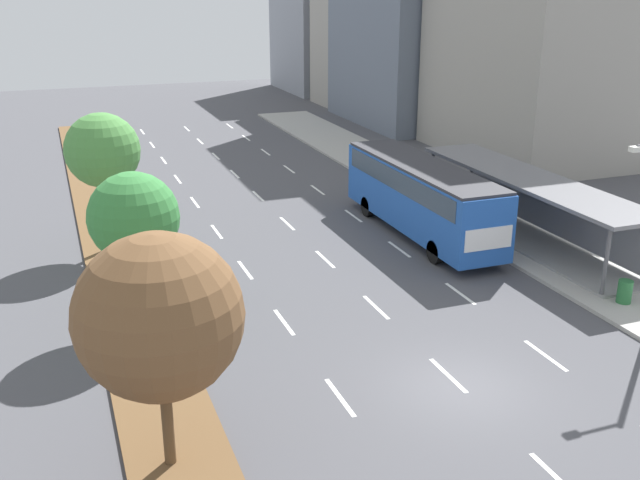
# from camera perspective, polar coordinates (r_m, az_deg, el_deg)

# --- Properties ---
(ground_plane) EXTENTS (140.00, 140.00, 0.00)m
(ground_plane) POSITION_cam_1_polar(r_m,az_deg,el_deg) (22.06, 10.93, -11.22)
(ground_plane) COLOR #4C4C51
(median_strip) EXTENTS (2.60, 52.00, 0.12)m
(median_strip) POSITION_cam_1_polar(r_m,az_deg,el_deg) (37.70, -16.47, 1.61)
(median_strip) COLOR brown
(median_strip) RESTS_ON ground
(sidewalk_right) EXTENTS (4.50, 52.00, 0.15)m
(sidewalk_right) POSITION_cam_1_polar(r_m,az_deg,el_deg) (42.44, 7.82, 4.23)
(sidewalk_right) COLOR #ADAAA3
(sidewalk_right) RESTS_ON ground
(lane_divider_left) EXTENTS (0.14, 48.70, 0.01)m
(lane_divider_left) POSITION_cam_1_polar(r_m,az_deg,el_deg) (37.20, -8.95, 1.86)
(lane_divider_left) COLOR white
(lane_divider_left) RESTS_ON ground
(lane_divider_center) EXTENTS (0.14, 48.70, 0.01)m
(lane_divider_center) POSITION_cam_1_polar(r_m,az_deg,el_deg) (38.00, -3.78, 2.44)
(lane_divider_center) COLOR white
(lane_divider_center) RESTS_ON ground
(lane_divider_right) EXTENTS (0.14, 48.70, 0.01)m
(lane_divider_right) POSITION_cam_1_polar(r_m,az_deg,el_deg) (39.10, 1.14, 2.97)
(lane_divider_right) COLOR white
(lane_divider_right) RESTS_ON ground
(bus_shelter) EXTENTS (2.90, 13.92, 2.86)m
(bus_shelter) POSITION_cam_1_polar(r_m,az_deg,el_deg) (34.06, 16.21, 2.93)
(bus_shelter) COLOR gray
(bus_shelter) RESTS_ON sidewalk_right
(bus) EXTENTS (2.54, 11.29, 3.37)m
(bus) POSITION_cam_1_polar(r_m,az_deg,el_deg) (33.76, 7.88, 3.74)
(bus) COLOR #2356B2
(bus) RESTS_ON ground
(cyclist) EXTENTS (0.46, 1.82, 1.71)m
(cyclist) POSITION_cam_1_polar(r_m,az_deg,el_deg) (27.09, -8.24, -3.16)
(cyclist) COLOR black
(cyclist) RESTS_ON ground
(median_tree_nearest) EXTENTS (3.89, 3.89, 5.85)m
(median_tree_nearest) POSITION_cam_1_polar(r_m,az_deg,el_deg) (16.95, -12.44, -5.85)
(median_tree_nearest) COLOR brown
(median_tree_nearest) RESTS_ON median_strip
(median_tree_second) EXTENTS (2.99, 2.99, 5.29)m
(median_tree_second) POSITION_cam_1_polar(r_m,az_deg,el_deg) (24.51, -14.32, 1.69)
(median_tree_second) COLOR brown
(median_tree_second) RESTS_ON median_strip
(median_tree_third) EXTENTS (3.14, 3.14, 5.92)m
(median_tree_third) POSITION_cam_1_polar(r_m,az_deg,el_deg) (32.11, -16.60, 6.68)
(median_tree_third) COLOR brown
(median_tree_third) RESTS_ON median_strip
(trash_bin) EXTENTS (0.52, 0.52, 0.85)m
(trash_bin) POSITION_cam_1_polar(r_m,az_deg,el_deg) (28.64, 22.67, -3.73)
(trash_bin) COLOR #286B38
(trash_bin) RESTS_ON sidewalk_right
(building_near_right) EXTENTS (11.50, 13.85, 18.47)m
(building_near_right) POSITION_cam_1_polar(r_m,az_deg,el_deg) (51.41, 17.68, 16.54)
(building_near_right) COLOR #A39E93
(building_near_right) RESTS_ON ground
(building_mid_right) EXTENTS (7.87, 13.90, 19.44)m
(building_mid_right) POSITION_cam_1_polar(r_m,az_deg,el_deg) (61.65, 6.70, 18.08)
(building_mid_right) COLOR slate
(building_mid_right) RESTS_ON ground
(building_far_right) EXTENTS (7.62, 8.32, 13.90)m
(building_far_right) POSITION_cam_1_polar(r_m,az_deg,el_deg) (70.06, 3.45, 16.07)
(building_far_right) COLOR #A39E93
(building_far_right) RESTS_ON ground
(building_tall_right) EXTENTS (8.99, 11.51, 15.07)m
(building_tall_right) POSITION_cam_1_polar(r_m,az_deg,el_deg) (80.64, 0.44, 16.97)
(building_tall_right) COLOR #8E939E
(building_tall_right) RESTS_ON ground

